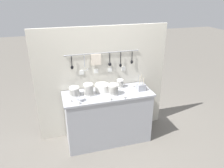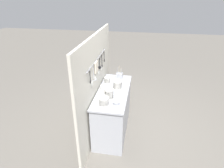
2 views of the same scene
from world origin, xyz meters
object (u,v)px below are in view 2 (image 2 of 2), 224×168
Objects in this scene: bowl_stack_tall_left at (109,94)px; cup_edge_near at (115,108)px; cup_by_caddy at (122,105)px; steel_mixing_bowl at (116,103)px; cup_edge_far at (123,91)px; cup_back_right at (112,78)px; cup_centre at (104,96)px; bowl_stack_wide_centre at (107,80)px; cup_mid_row at (127,86)px; cup_back_left at (126,91)px; cutlery_caddy at (119,76)px; plate_stack at (107,89)px; bowl_stack_nested_right at (104,101)px; bowl_stack_short_front at (118,85)px.

bowl_stack_tall_left is 4.55× the size of cup_edge_near.
steel_mixing_bowl is at bearing 67.33° from cup_by_caddy.
cup_back_right is at bearing 30.42° from cup_edge_far.
cup_edge_near is 1.00× the size of cup_centre.
bowl_stack_wide_centre reaches higher than cup_centre.
cup_mid_row is 1.00× the size of cup_edge_far.
bowl_stack_wide_centre is at bearing 55.27° from cup_back_left.
steel_mixing_bowl is 2.66× the size of cup_back_right.
cup_mid_row is at bearing -99.51° from bowl_stack_wide_centre.
cup_edge_near is 1.00× the size of cup_mid_row.
cup_centre is (-0.51, -0.04, -0.05)m from bowl_stack_wide_centre.
cup_mid_row is (0.21, 0.00, 0.00)m from cup_back_left.
bowl_stack_tall_left is 0.85m from cutlery_caddy.
bowl_stack_tall_left reaches higher than cup_back_right.
cup_back_left is 0.05m from cup_edge_far.
cutlery_caddy is 0.61m from cup_back_left.
cup_by_caddy is at bearing -160.83° from cup_back_right.
plate_stack is at bearing 166.68° from cutlery_caddy.
plate_stack is 5.66× the size of cup_centre.
bowl_stack_tall_left is at bearing 45.23° from steel_mixing_bowl.
plate_stack is at bearing 96.37° from cup_edge_far.
bowl_stack_wide_centre is 3.32× the size of cup_edge_near.
bowl_stack_nested_right is 0.77m from cup_mid_row.
bowl_stack_short_front is 0.52m from steel_mixing_bowl.
bowl_stack_tall_left is 4.55× the size of cup_by_caddy.
cup_by_caddy is at bearing -169.62° from cutlery_caddy.
cup_edge_near is at bearing 135.41° from cup_by_caddy.
steel_mixing_bowl is at bearing -134.77° from bowl_stack_tall_left.
bowl_stack_short_front is at bearing -176.16° from cutlery_caddy.
cutlery_caddy is 6.73× the size of cup_centre.
cup_by_caddy is at bearing -152.21° from bowl_stack_wide_centre.
bowl_stack_short_front reaches higher than cup_edge_near.
bowl_stack_wide_centre is 0.49m from cup_back_left.
cup_back_left is at bearing -118.80° from bowl_stack_short_front.
bowl_stack_short_front reaches higher than plate_stack.
bowl_stack_tall_left reaches higher than steel_mixing_bowl.
bowl_stack_wide_centre is 0.33m from plate_stack.
cup_centre is 0.57m from cup_mid_row.
bowl_stack_tall_left is 0.68× the size of cutlery_caddy.
cup_back_right and cup_edge_far have the same top height.
bowl_stack_tall_left is 0.32m from cup_by_caddy.
cup_back_right is (0.98, 0.04, -0.05)m from bowl_stack_nested_right.
cutlery_caddy is 0.81m from cup_centre.
cutlery_caddy is at bearing -11.40° from cup_centre.
cup_edge_far is at bearing 5.01° from cup_by_caddy.
plate_stack is 0.84× the size of cutlery_caddy.
plate_stack reaches higher than cup_back_right.
bowl_stack_wide_centre is 3.32× the size of cup_by_caddy.
cutlery_caddy is 6.73× the size of cup_back_right.
cup_edge_far is at bearing -27.22° from bowl_stack_nested_right.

